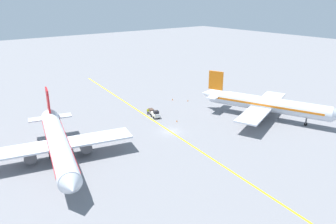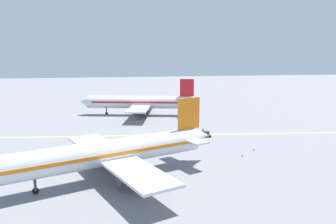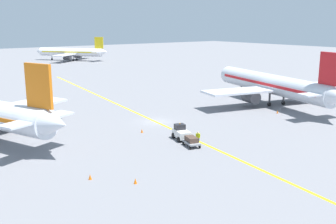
% 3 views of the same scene
% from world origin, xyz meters
% --- Properties ---
extents(ground_plane, '(400.00, 400.00, 0.00)m').
position_xyz_m(ground_plane, '(0.00, 0.00, 0.00)').
color(ground_plane, slate).
extents(apron_yellow_centreline, '(15.08, 119.15, 0.01)m').
position_xyz_m(apron_yellow_centreline, '(0.00, 0.00, 0.00)').
color(apron_yellow_centreline, yellow).
rests_on(apron_yellow_centreline, ground).
extents(airplane_at_gate, '(27.97, 34.15, 10.60)m').
position_xyz_m(airplane_at_gate, '(-24.32, 7.56, 3.71)').
color(airplane_at_gate, silver).
rests_on(airplane_at_gate, ground).
extents(airplane_adjacent_stand, '(28.44, 35.18, 10.60)m').
position_xyz_m(airplane_adjacent_stand, '(25.18, -1.84, 3.71)').
color(airplane_adjacent_stand, silver).
rests_on(airplane_adjacent_stand, ground).
extents(baggage_tug_white, '(2.40, 3.29, 2.11)m').
position_xyz_m(baggage_tug_white, '(-2.68, -9.63, 0.90)').
color(baggage_tug_white, white).
rests_on(baggage_tug_white, ground).
extents(baggage_cart_trailing, '(2.05, 2.88, 1.24)m').
position_xyz_m(baggage_cart_trailing, '(-3.57, -12.81, 0.76)').
color(baggage_cart_trailing, gray).
rests_on(baggage_cart_trailing, ground).
extents(ground_crew_worker, '(0.38, 0.50, 1.68)m').
position_xyz_m(ground_crew_worker, '(-2.40, -12.69, 0.91)').
color(ground_crew_worker, '#23232D').
rests_on(ground_crew_worker, ground).
extents(traffic_cone_near_nose, '(0.32, 0.32, 0.55)m').
position_xyz_m(traffic_cone_near_nose, '(-15.27, -18.48, 0.28)').
color(traffic_cone_near_nose, orange).
rests_on(traffic_cone_near_nose, ground).
extents(traffic_cone_mid_apron, '(0.32, 0.32, 0.55)m').
position_xyz_m(traffic_cone_mid_apron, '(-5.05, -3.86, 0.28)').
color(traffic_cone_mid_apron, orange).
rests_on(traffic_cone_mid_apron, ground).
extents(traffic_cone_by_wingtip, '(0.32, 0.32, 0.55)m').
position_xyz_m(traffic_cone_by_wingtip, '(-18.27, -14.97, 0.28)').
color(traffic_cone_by_wingtip, orange).
rests_on(traffic_cone_by_wingtip, ground).
extents(traffic_cone_far_edge, '(0.32, 0.32, 0.55)m').
position_xyz_m(traffic_cone_far_edge, '(19.87, -7.50, 0.28)').
color(traffic_cone_far_edge, orange).
rests_on(traffic_cone_far_edge, ground).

